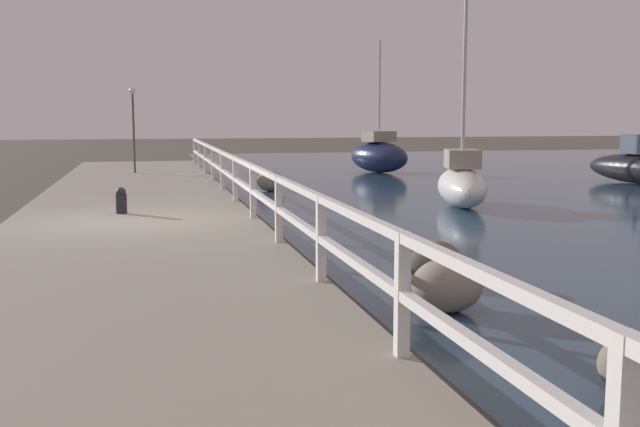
# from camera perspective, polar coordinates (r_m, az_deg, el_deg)

# --- Properties ---
(ground_plane) EXTENTS (120.00, 120.00, 0.00)m
(ground_plane) POSITION_cam_1_polar(r_m,az_deg,el_deg) (13.54, -13.98, -1.97)
(ground_plane) COLOR #4C473D
(dock_walkway) EXTENTS (4.42, 36.00, 0.33)m
(dock_walkway) POSITION_cam_1_polar(r_m,az_deg,el_deg) (13.52, -14.00, -1.27)
(dock_walkway) COLOR gray
(dock_walkway) RESTS_ON ground
(railing) EXTENTS (0.10, 32.50, 0.96)m
(railing) POSITION_cam_1_polar(r_m,az_deg,el_deg) (13.55, -5.15, 2.44)
(railing) COLOR white
(railing) RESTS_ON dock_walkway
(boulder_mid_strip) EXTENTS (0.74, 0.66, 0.55)m
(boulder_mid_strip) POSITION_cam_1_polar(r_m,az_deg,el_deg) (9.90, 8.69, -3.62)
(boulder_mid_strip) COLOR #666056
(boulder_mid_strip) RESTS_ON ground
(boulder_downstream) EXTENTS (0.80, 0.72, 0.60)m
(boulder_downstream) POSITION_cam_1_polar(r_m,az_deg,el_deg) (8.43, 9.66, -5.43)
(boulder_downstream) COLOR gray
(boulder_downstream) RESTS_ON ground
(boulder_water_edge) EXTENTS (0.78, 0.71, 0.59)m
(boulder_water_edge) POSITION_cam_1_polar(r_m,az_deg,el_deg) (21.64, -3.81, 2.47)
(boulder_water_edge) COLOR gray
(boulder_water_edge) RESTS_ON ground
(mooring_bollard) EXTENTS (0.21, 0.21, 0.50)m
(mooring_bollard) POSITION_cam_1_polar(r_m,az_deg,el_deg) (14.60, -14.91, 0.97)
(mooring_bollard) COLOR black
(mooring_bollard) RESTS_ON dock_walkway
(dock_lamp) EXTENTS (0.22, 0.22, 2.75)m
(dock_lamp) POSITION_cam_1_polar(r_m,az_deg,el_deg) (24.94, -14.05, 7.34)
(dock_lamp) COLOR #514C47
(dock_lamp) RESTS_ON dock_walkway
(sailboat_navy) EXTENTS (2.33, 3.48, 4.99)m
(sailboat_navy) POSITION_cam_1_polar(r_m,az_deg,el_deg) (28.90, 4.50, 4.43)
(sailboat_navy) COLOR #192347
(sailboat_navy) RESTS_ON water_surface
(sailboat_white) EXTENTS (1.95, 3.55, 5.12)m
(sailboat_white) POSITION_cam_1_polar(r_m,az_deg,el_deg) (18.24, 10.75, 2.25)
(sailboat_white) COLOR white
(sailboat_white) RESTS_ON water_surface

